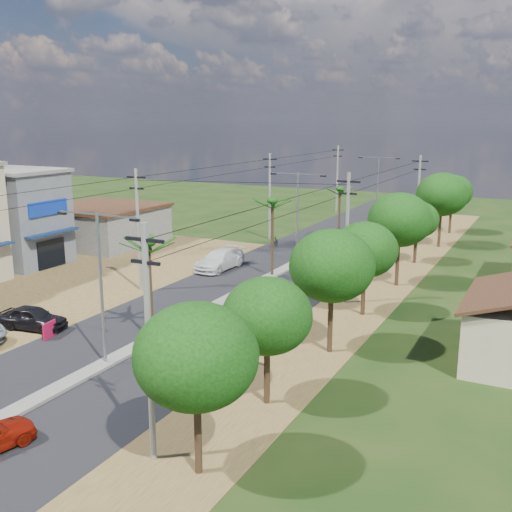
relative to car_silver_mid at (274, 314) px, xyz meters
The scene contains 33 objects.
ground 10.99m from the car_silver_mid, 117.10° to the right, with size 160.00×160.00×0.00m, color black.
road 7.26m from the car_silver_mid, 133.71° to the left, with size 12.00×110.00×0.04m, color black.
median 9.65m from the car_silver_mid, 121.28° to the left, with size 1.00×90.00×0.18m, color #605E56.
dirt_lot_west 20.09m from the car_silver_mid, behind, with size 18.00×46.00×0.04m, color #52391C.
dirt_shoulder_east 6.32m from the car_silver_mid, 56.21° to the left, with size 5.00×90.00×0.03m, color #52391C.
shophouse_grey 27.53m from the car_silver_mid, behind, with size 9.00×6.40×8.30m.
low_shed 29.67m from the car_silver_mid, 151.31° to the left, with size 10.40×10.40×3.95m.
tree_east_a 16.84m from the car_silver_mid, 74.07° to the right, with size 4.40×4.40×6.37m.
tree_east_b 11.22m from the car_silver_mid, 66.24° to the right, with size 4.00×4.00×5.83m.
tree_east_c 6.90m from the car_silver_mid, 30.51° to the right, with size 4.60×4.60×6.83m.
tree_east_d 7.13m from the car_silver_mid, 43.87° to the left, with size 4.20×4.20×6.13m.
tree_east_e 13.80m from the car_silver_mid, 69.39° to the left, with size 4.80×4.80×7.14m.
tree_east_f 20.91m from the car_silver_mid, 78.27° to the left, with size 3.80×3.80×5.52m.
tree_east_g 29.00m from the car_silver_mid, 80.35° to the left, with size 5.00×5.00×7.38m.
tree_east_h 36.73m from the car_silver_mid, 82.92° to the left, with size 4.40×4.40×6.52m.
palm_median_near 9.07m from the car_silver_mid, 130.91° to the right, with size 2.00×2.00×6.15m.
palm_median_mid 12.54m from the car_silver_mid, 116.05° to the left, with size 2.00×2.00×6.55m.
palm_median_far 27.10m from the car_silver_mid, 100.79° to the left, with size 2.00×2.00×5.85m.
streetlight_near 11.73m from the car_silver_mid, 117.10° to the right, with size 5.10×0.18×8.00m.
streetlight_mid 16.56m from the car_silver_mid, 108.18° to the left, with size 5.10×0.18×8.00m.
streetlight_far 40.75m from the car_silver_mid, 97.08° to the left, with size 5.10×0.18×8.00m.
utility_pole_w_b 12.88m from the car_silver_mid, 169.47° to the left, with size 1.60×0.24×9.00m.
utility_pole_w_c 27.35m from the car_silver_mid, 116.35° to the left, with size 1.60×0.24×9.00m.
utility_pole_w_d 46.98m from the car_silver_mid, 104.86° to the left, with size 1.60×0.24×9.00m.
utility_pole_e_a 16.49m from the car_silver_mid, 80.99° to the right, with size 1.60×0.24×9.00m.
utility_pole_e_b 7.87m from the car_silver_mid, 68.14° to the left, with size 1.60×0.24×9.00m.
utility_pole_e_c 28.64m from the car_silver_mid, 84.94° to the left, with size 1.60×0.24×9.00m.
car_silver_mid is the anchor object (origin of this frame).
car_white_far 14.43m from the car_silver_mid, 133.88° to the left, with size 2.26×5.57×1.62m, color silver.
car_parked_dark 14.60m from the car_silver_mid, 148.86° to the right, with size 1.68×4.19×1.43m, color black.
moto_rider_west_a 16.22m from the car_silver_mid, 128.06° to the left, with size 0.61×1.74×0.92m, color black.
moto_rider_west_b 22.68m from the car_silver_mid, 115.24° to the left, with size 0.50×1.78×1.07m, color black.
roadside_sign 13.33m from the car_silver_mid, 141.95° to the right, with size 0.31×1.20×1.00m.
Camera 1 is at (20.12, -22.25, 12.47)m, focal length 42.00 mm.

